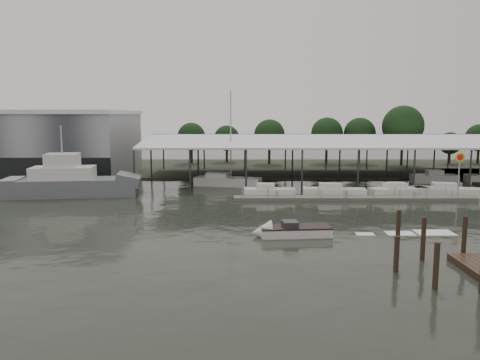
{
  "coord_description": "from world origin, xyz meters",
  "views": [
    {
      "loc": [
        1.91,
        -43.51,
        9.86
      ],
      "look_at": [
        1.74,
        8.89,
        2.5
      ],
      "focal_mm": 35.0,
      "sensor_mm": 36.0,
      "label": 1
    }
  ],
  "objects_px": {
    "grey_trawler": "(73,183)",
    "speedboat_underway": "(289,231)",
    "shell_fuel_sign": "(459,166)",
    "white_sailboat": "(227,181)"
  },
  "relations": [
    {
      "from": "grey_trawler",
      "to": "speedboat_underway",
      "type": "height_order",
      "value": "grey_trawler"
    },
    {
      "from": "shell_fuel_sign",
      "to": "white_sailboat",
      "type": "relative_size",
      "value": 0.42
    },
    {
      "from": "white_sailboat",
      "to": "speedboat_underway",
      "type": "height_order",
      "value": "white_sailboat"
    },
    {
      "from": "shell_fuel_sign",
      "to": "white_sailboat",
      "type": "distance_m",
      "value": 29.4
    },
    {
      "from": "speedboat_underway",
      "to": "shell_fuel_sign",
      "type": "bearing_deg",
      "value": -147.51
    },
    {
      "from": "grey_trawler",
      "to": "white_sailboat",
      "type": "distance_m",
      "value": 20.22
    },
    {
      "from": "grey_trawler",
      "to": "speedboat_underway",
      "type": "bearing_deg",
      "value": -45.74
    },
    {
      "from": "shell_fuel_sign",
      "to": "speedboat_underway",
      "type": "bearing_deg",
      "value": -142.5
    },
    {
      "from": "shell_fuel_sign",
      "to": "grey_trawler",
      "type": "distance_m",
      "value": 45.86
    },
    {
      "from": "shell_fuel_sign",
      "to": "grey_trawler",
      "type": "height_order",
      "value": "grey_trawler"
    }
  ]
}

